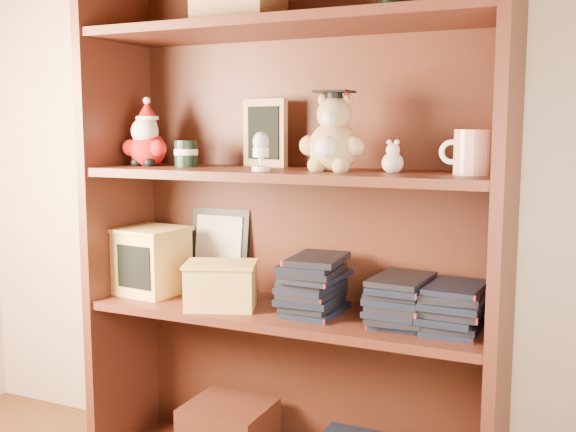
{
  "coord_description": "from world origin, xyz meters",
  "views": [
    {
      "loc": [
        0.63,
        -0.4,
        1.07
      ],
      "look_at": [
        -0.15,
        1.3,
        0.82
      ],
      "focal_mm": 42.0,
      "sensor_mm": 36.0,
      "label": 1
    }
  ],
  "objects_px": {
    "teacher_mug": "(471,152)",
    "bookcase": "(294,228)",
    "treats_box": "(152,260)",
    "grad_teddy_bear": "(333,140)"
  },
  "relations": [
    {
      "from": "grad_teddy_bear",
      "to": "treats_box",
      "type": "height_order",
      "value": "grad_teddy_bear"
    },
    {
      "from": "bookcase",
      "to": "grad_teddy_bear",
      "type": "relative_size",
      "value": 7.23
    },
    {
      "from": "bookcase",
      "to": "teacher_mug",
      "type": "height_order",
      "value": "bookcase"
    },
    {
      "from": "teacher_mug",
      "to": "bookcase",
      "type": "bearing_deg",
      "value": 174.22
    },
    {
      "from": "bookcase",
      "to": "treats_box",
      "type": "height_order",
      "value": "bookcase"
    },
    {
      "from": "teacher_mug",
      "to": "treats_box",
      "type": "distance_m",
      "value": 1.03
    },
    {
      "from": "bookcase",
      "to": "treats_box",
      "type": "bearing_deg",
      "value": -173.7
    },
    {
      "from": "treats_box",
      "to": "teacher_mug",
      "type": "bearing_deg",
      "value": 0.05
    },
    {
      "from": "teacher_mug",
      "to": "grad_teddy_bear",
      "type": "bearing_deg",
      "value": -178.94
    },
    {
      "from": "bookcase",
      "to": "teacher_mug",
      "type": "relative_size",
      "value": 12.66
    }
  ]
}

